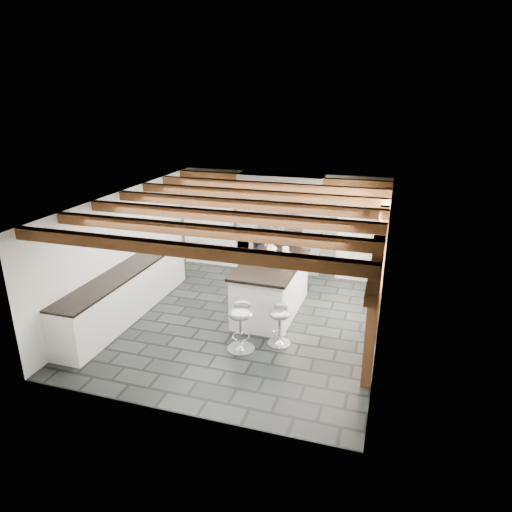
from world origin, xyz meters
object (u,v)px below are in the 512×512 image
(range_cooker, at_px, (280,250))
(bar_stool_far, at_px, (241,321))
(bar_stool_near, at_px, (280,320))
(kitchen_island, at_px, (271,287))

(range_cooker, xyz_separation_m, bar_stool_far, (0.33, -3.88, 0.07))
(bar_stool_near, xyz_separation_m, bar_stool_far, (-0.57, -0.36, 0.08))
(range_cooker, bearing_deg, kitchen_island, -79.46)
(bar_stool_near, relative_size, bar_stool_far, 0.85)
(range_cooker, distance_m, kitchen_island, 2.39)
(range_cooker, distance_m, bar_stool_near, 3.63)
(kitchen_island, distance_m, bar_stool_near, 1.26)
(kitchen_island, relative_size, bar_stool_near, 2.87)
(kitchen_island, bearing_deg, bar_stool_near, -66.77)
(kitchen_island, height_order, bar_stool_near, kitchen_island)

